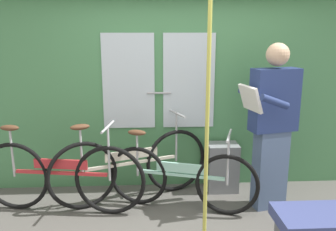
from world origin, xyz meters
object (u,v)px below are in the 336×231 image
object	(u,v)px
bicycle_near_door	(131,166)
passenger_reading_newspaper	(272,124)
bicycle_leaning_behind	(61,176)
handrail_pole	(207,120)
bicycle_by_pole	(180,178)
trash_bin_by_wall	(222,167)

from	to	relation	value
bicycle_near_door	passenger_reading_newspaper	size ratio (longest dim) A/B	0.99
bicycle_leaning_behind	handrail_pole	world-z (taller)	handrail_pole
bicycle_leaning_behind	bicycle_by_pole	world-z (taller)	bicycle_leaning_behind
bicycle_leaning_behind	trash_bin_by_wall	size ratio (longest dim) A/B	3.07
passenger_reading_newspaper	handrail_pole	world-z (taller)	handrail_pole
bicycle_by_pole	trash_bin_by_wall	bearing A→B (deg)	57.25
bicycle_by_pole	passenger_reading_newspaper	bearing A→B (deg)	17.81
bicycle_by_pole	passenger_reading_newspaper	xyz separation A→B (m)	(0.95, 0.01, 0.57)
passenger_reading_newspaper	bicycle_leaning_behind	bearing A→B (deg)	-13.78
trash_bin_by_wall	handrail_pole	distance (m)	1.34
bicycle_leaning_behind	trash_bin_by_wall	world-z (taller)	bicycle_leaning_behind
bicycle_near_door	handrail_pole	size ratio (longest dim) A/B	0.78
bicycle_near_door	trash_bin_by_wall	bearing A→B (deg)	-10.68
bicycle_by_pole	trash_bin_by_wall	world-z (taller)	bicycle_by_pole
bicycle_by_pole	trash_bin_by_wall	xyz separation A→B (m)	(0.54, 0.45, -0.07)
passenger_reading_newspaper	handrail_pole	bearing A→B (deg)	21.80
passenger_reading_newspaper	trash_bin_by_wall	size ratio (longest dim) A/B	3.07
bicycle_by_pole	passenger_reading_newspaper	size ratio (longest dim) A/B	0.89
bicycle_by_pole	handrail_pole	distance (m)	0.95
trash_bin_by_wall	handrail_pole	world-z (taller)	handrail_pole
bicycle_near_door	passenger_reading_newspaper	world-z (taller)	passenger_reading_newspaper
bicycle_near_door	bicycle_leaning_behind	bearing A→B (deg)	177.39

